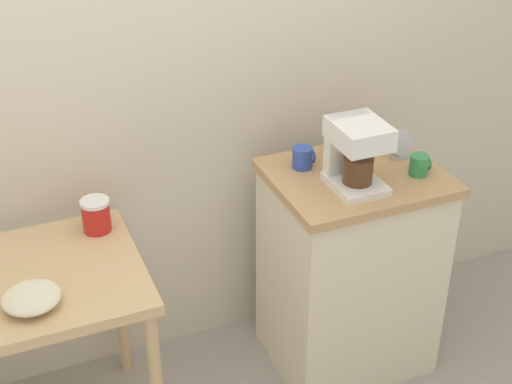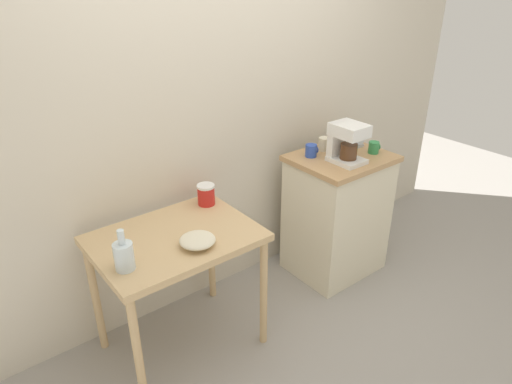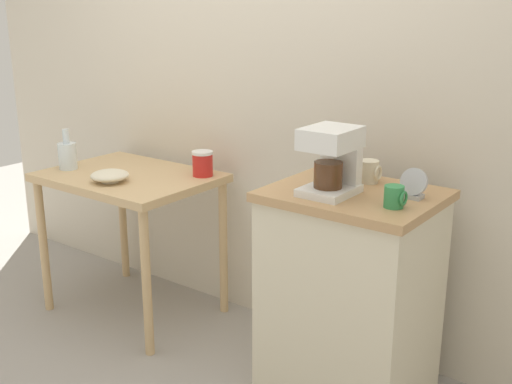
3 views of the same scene
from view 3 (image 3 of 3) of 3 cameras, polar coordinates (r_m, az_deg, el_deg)
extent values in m
plane|color=gray|center=(3.25, -3.61, -13.23)|extent=(8.00, 8.00, 0.00)
cube|color=beige|center=(3.12, 2.80, 12.63)|extent=(4.40, 0.10, 2.80)
cube|color=tan|center=(3.36, -11.16, 1.26)|extent=(0.86, 0.63, 0.04)
cylinder|color=tan|center=(3.61, -18.28, -4.61)|extent=(0.04, 0.04, 0.73)
cylinder|color=tan|center=(3.04, -9.65, -8.00)|extent=(0.04, 0.04, 0.73)
cylinder|color=tan|center=(3.92, -11.70, -2.38)|extent=(0.04, 0.04, 0.73)
cylinder|color=tan|center=(3.41, -2.90, -4.98)|extent=(0.04, 0.04, 0.73)
cube|color=beige|center=(2.71, 8.26, -9.48)|extent=(0.62, 0.51, 0.86)
cube|color=tan|center=(2.54, 8.67, -0.33)|extent=(0.65, 0.54, 0.04)
cylinder|color=beige|center=(3.22, -12.77, 0.93)|extent=(0.08, 0.08, 0.01)
ellipsoid|color=beige|center=(3.21, -12.81, 1.44)|extent=(0.19, 0.19, 0.05)
cylinder|color=silver|center=(3.51, -16.33, 3.07)|extent=(0.09, 0.09, 0.14)
cylinder|color=silver|center=(3.49, -16.47, 4.76)|extent=(0.03, 0.03, 0.07)
cylinder|color=red|center=(3.25, -4.74, 2.40)|extent=(0.10, 0.10, 0.11)
cylinder|color=white|center=(3.23, -4.77, 3.49)|extent=(0.11, 0.11, 0.01)
cube|color=white|center=(2.48, 6.48, 0.13)|extent=(0.18, 0.22, 0.03)
cube|color=white|center=(2.52, 7.54, 3.07)|extent=(0.16, 0.05, 0.26)
cube|color=white|center=(2.43, 6.63, 4.77)|extent=(0.18, 0.22, 0.08)
cylinder|color=#4C2D19|center=(2.46, 6.41, 1.53)|extent=(0.11, 0.11, 0.10)
cylinder|color=beige|center=(2.66, 9.93, 1.80)|extent=(0.08, 0.08, 0.09)
torus|color=beige|center=(2.64, 10.75, 1.66)|extent=(0.01, 0.06, 0.06)
cylinder|color=#338C4C|center=(2.36, 12.10, -0.40)|extent=(0.07, 0.07, 0.08)
torus|color=#338C4C|center=(2.34, 12.92, -0.56)|extent=(0.01, 0.05, 0.05)
cylinder|color=#2D4CAD|center=(2.71, 6.78, 2.12)|extent=(0.08, 0.08, 0.08)
torus|color=#2D4CAD|center=(2.69, 7.53, 1.98)|extent=(0.01, 0.06, 0.06)
cube|color=#B2B5BA|center=(2.49, 13.70, -0.35)|extent=(0.07, 0.05, 0.02)
cylinder|color=#B2B5BA|center=(2.47, 13.79, 0.89)|extent=(0.10, 0.05, 0.10)
cylinder|color=black|center=(2.47, 13.77, 0.88)|extent=(0.09, 0.03, 0.09)
camera|label=1|loc=(2.52, -57.85, 24.24)|focal=52.32mm
camera|label=2|loc=(3.41, -51.97, 18.07)|focal=32.25mm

